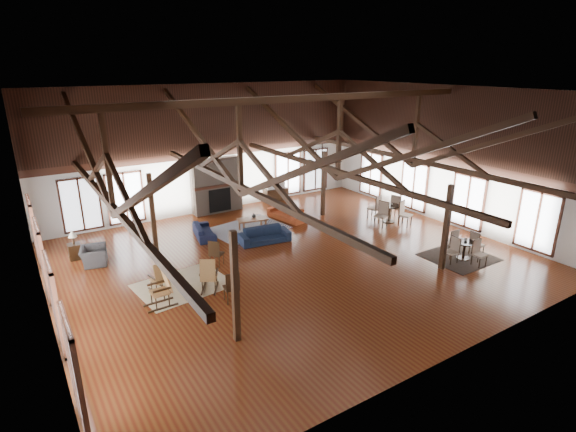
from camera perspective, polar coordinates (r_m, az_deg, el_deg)
floor at (r=16.67m, az=0.56°, el=-5.48°), size 16.00×16.00×0.00m
ceiling at (r=15.21m, az=0.63°, el=15.59°), size 16.00×14.00×0.02m
wall_back at (r=21.74m, az=-9.65°, el=8.35°), size 16.00×0.02×6.00m
wall_front at (r=10.79m, az=21.37°, el=-3.52°), size 16.00×0.02×6.00m
wall_left at (r=13.29m, az=-29.69°, el=-0.62°), size 0.02×14.00×6.00m
wall_right at (r=21.03m, az=19.33°, el=7.21°), size 0.02×14.00×6.00m
roof_truss at (r=15.45m, az=0.60°, el=8.27°), size 15.60×14.07×3.14m
post_grid at (r=16.10m, az=0.57°, el=-0.53°), size 8.16×7.16×3.05m
fireplace at (r=21.81m, az=-9.06°, el=3.81°), size 2.50×0.69×2.60m
ceiling_fan at (r=14.98m, az=4.32°, el=6.73°), size 1.60×1.60×0.75m
sofa_navy_front at (r=18.11m, az=-2.98°, el=-2.43°), size 2.14×1.07×0.60m
sofa_navy_left at (r=18.96m, az=-10.60°, el=-1.88°), size 1.87×1.03×0.52m
sofa_orange at (r=20.73m, az=-0.15°, el=0.35°), size 2.07×1.12×0.57m
coffee_table at (r=19.49m, az=-4.53°, el=-0.48°), size 1.37×0.87×0.49m
vase at (r=19.57m, az=-4.36°, el=0.10°), size 0.21×0.21×0.20m
armchair at (r=17.59m, az=-23.46°, el=-4.66°), size 1.15×1.05×0.63m
side_table_lamp at (r=18.29m, az=-25.47°, el=-3.70°), size 0.44×0.44×1.12m
rocking_chair_a at (r=14.73m, az=-15.94°, el=-7.63°), size 0.57×0.86×1.02m
rocking_chair_b at (r=14.46m, az=-10.06°, el=-7.48°), size 0.84×0.97×1.11m
rocking_chair_c at (r=13.95m, az=-15.60°, el=-8.82°), size 0.93×0.53×1.18m
side_chair_a at (r=16.04m, az=-9.23°, el=-4.47°), size 0.60×0.60×1.00m
side_chair_b at (r=13.65m, az=-7.13°, el=-8.70°), size 0.48×0.48×1.01m
cafe_table_near at (r=17.73m, az=21.50°, el=-3.68°), size 1.82×1.82×0.94m
cafe_table_far at (r=20.82m, az=12.77°, el=0.71°), size 2.14×2.14×1.10m
cup_near at (r=17.72m, az=21.64°, el=-2.81°), size 0.15×0.15×0.10m
cup_far at (r=20.75m, az=13.02°, el=1.47°), size 0.13×0.13×0.09m
tv_console at (r=23.60m, az=-1.60°, el=2.75°), size 1.28×0.48×0.64m
television at (r=23.43m, az=-1.64°, el=4.19°), size 1.04×0.20×0.59m
rug_tan at (r=15.19m, az=-13.18°, el=-8.54°), size 3.08×2.55×0.01m
rug_navy at (r=19.69m, az=-5.14°, el=-1.61°), size 3.53×2.87×0.01m
rug_dark at (r=17.98m, az=20.87°, el=-4.89°), size 2.37×2.16×0.01m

